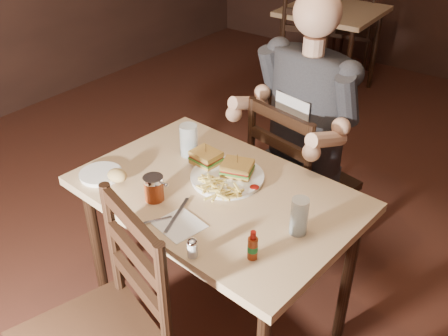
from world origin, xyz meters
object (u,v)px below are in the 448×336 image
Objects in this scene: side_plate at (101,175)px; glass_left at (189,140)px; bg_chair_near at (299,58)px; glass_right at (299,216)px; dinner_plate at (227,178)px; diner at (304,97)px; syrup_dispenser at (154,188)px; bg_table at (332,19)px; main_table at (217,207)px; chair_far at (302,183)px; bg_chair_far at (355,32)px; hot_sauce at (253,245)px.

glass_left is at bearing 63.94° from side_plate.
side_plate is at bearing -99.25° from bg_chair_near.
glass_left is 0.69m from glass_right.
dinner_plate is at bearing 164.31° from glass_right.
dinner_plate is (-0.06, -0.50, -0.20)m from diner.
bg_table is at bearing 107.97° from syrup_dispenser.
chair_far is (0.05, 0.64, -0.20)m from main_table.
glass_right is at bearing -4.22° from main_table.
bg_chair_far reaches higher than main_table.
bg_table is 0.87× the size of diner.
main_table is 3.91× the size of dinner_plate.
bg_table is at bearing 98.46° from side_plate.
syrup_dispenser is (-0.20, -0.79, -0.16)m from diner.
bg_chair_near is 6.69× the size of glass_right.
diner is 8.45× the size of hot_sauce.
glass_right is at bearing 12.81° from side_plate.
syrup_dispenser is (-0.55, -0.17, -0.02)m from glass_right.
side_plate is (-0.45, -0.22, 0.09)m from main_table.
dinner_plate is 2.88× the size of syrup_dispenser.
glass_left is (-0.26, 0.06, 0.07)m from dinner_plate.
syrup_dispenser is 0.60× the size of side_plate.
syrup_dispenser is 0.30m from side_plate.
diner reaches higher than dinner_plate.
chair_far is at bearing 117.31° from glass_right.
bg_chair_near is (-0.00, -0.55, -0.19)m from bg_table.
chair_far is 0.63m from dinner_plate.
bg_table is at bearing 107.94° from main_table.
bg_chair_near is (-0.95, 1.58, 0.00)m from chair_far.
glass_right is at bearing 21.13° from syrup_dispenser.
bg_chair_far is 7.56× the size of hot_sauce.
dinner_plate is at bearing -71.73° from bg_table.
diner is at bearing 90.00° from chair_far.
main_table is 0.29m from syrup_dispenser.
main_table is at bearing -27.77° from glass_left.
glass_right is at bearing 128.02° from chair_far.
diner reaches higher than main_table.
chair_far is 1.04m from side_plate.
glass_left is 1.29× the size of hot_sauce.
dinner_plate is 0.32m from syrup_dispenser.
diner is 9.22× the size of syrup_dispenser.
glass_right is at bearing 100.16° from bg_chair_far.
chair_far reaches higher than bg_table.
bg_table is at bearing 124.10° from diner.
dinner_plate is 2.64× the size of hot_sauce.
bg_table is 8.01× the size of syrup_dispenser.
glass_right is (1.30, -2.80, 0.16)m from bg_table.
dinner_plate is 1.72× the size of side_plate.
side_plate is at bearing 178.76° from hot_sauce.
side_plate is at bearing 70.31° from chair_far.
dinner_plate is (0.89, -3.23, 0.35)m from bg_chair_far.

